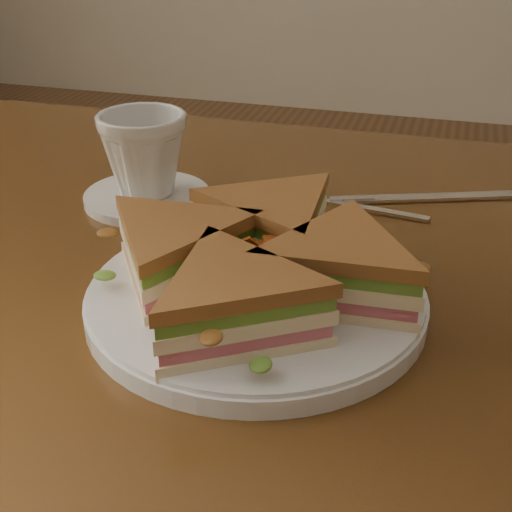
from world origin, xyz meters
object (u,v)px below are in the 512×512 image
object	(u,v)px
knife	(417,199)
coffee_cup	(144,154)
table	(305,341)
plate	(256,300)
sandwich_wedges	(256,261)
saucer	(147,197)
spoon	(309,197)

from	to	relation	value
knife	coffee_cup	bearing A→B (deg)	175.74
table	plate	bearing A→B (deg)	-102.62
sandwich_wedges	coffee_cup	xyz separation A→B (m)	(-0.18, 0.18, 0.01)
plate	sandwich_wedges	xyz separation A→B (m)	(0.00, 0.00, 0.04)
saucer	coffee_cup	xyz separation A→B (m)	(0.00, -0.00, 0.05)
saucer	coffee_cup	size ratio (longest dim) A/B	1.44
plate	coffee_cup	size ratio (longest dim) A/B	2.92
knife	coffee_cup	distance (m)	0.31
plate	table	bearing A→B (deg)	77.38
coffee_cup	plate	bearing A→B (deg)	-46.90
table	sandwich_wedges	distance (m)	0.18
spoon	plate	bearing A→B (deg)	-79.91
table	coffee_cup	distance (m)	0.27
sandwich_wedges	spoon	world-z (taller)	sandwich_wedges
knife	spoon	bearing A→B (deg)	175.89
plate	coffee_cup	bearing A→B (deg)	134.74
spoon	knife	xyz separation A→B (m)	(0.12, 0.04, -0.00)
table	knife	world-z (taller)	knife
spoon	saucer	distance (m)	0.18
plate	knife	distance (m)	0.29
sandwich_wedges	spoon	bearing A→B (deg)	91.37
plate	spoon	xyz separation A→B (m)	(-0.01, 0.24, -0.00)
table	spoon	world-z (taller)	spoon
spoon	sandwich_wedges	bearing A→B (deg)	-79.91
sandwich_wedges	table	bearing A→B (deg)	77.38
table	knife	distance (m)	0.22
sandwich_wedges	spoon	distance (m)	0.24
table	sandwich_wedges	bearing A→B (deg)	-102.62
table	saucer	distance (m)	0.24
spoon	knife	size ratio (longest dim) A/B	0.89
spoon	coffee_cup	xyz separation A→B (m)	(-0.18, -0.05, 0.05)
plate	sandwich_wedges	size ratio (longest dim) A/B	0.95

